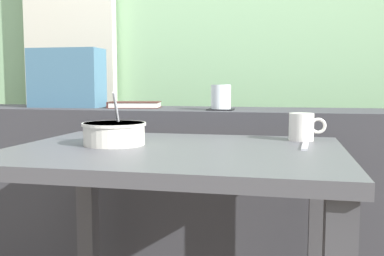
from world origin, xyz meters
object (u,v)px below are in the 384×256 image
object	(u,v)px
coaster_square	(221,109)
ceramic_mug	(302,127)
breakfast_table	(175,196)
closed_book	(135,105)
juice_glass	(221,98)
soup_bowl	(114,134)
throw_pillow	(67,78)
fork_utensil	(305,145)

from	to	relation	value
coaster_square	ceramic_mug	size ratio (longest dim) A/B	0.88
breakfast_table	closed_book	xyz separation A→B (m)	(-0.36, 0.67, 0.22)
closed_book	ceramic_mug	xyz separation A→B (m)	(0.70, -0.43, -0.04)
breakfast_table	juice_glass	size ratio (longest dim) A/B	9.48
soup_bowl	ceramic_mug	xyz separation A→B (m)	(0.53, 0.22, 0.01)
juice_glass	closed_book	bearing A→B (deg)	166.68
juice_glass	throw_pillow	world-z (taller)	throw_pillow
coaster_square	juice_glass	distance (m)	0.04
closed_book	soup_bowl	world-z (taller)	soup_bowl
coaster_square	soup_bowl	distance (m)	0.60
coaster_square	juice_glass	xyz separation A→B (m)	(0.00, 0.00, 0.04)
soup_bowl	coaster_square	bearing A→B (deg)	67.89
throw_pillow	soup_bowl	size ratio (longest dim) A/B	1.74
closed_book	ceramic_mug	size ratio (longest dim) A/B	2.13
closed_book	soup_bowl	xyz separation A→B (m)	(0.17, -0.65, -0.05)
coaster_square	juice_glass	world-z (taller)	juice_glass
closed_book	fork_utensil	size ratio (longest dim) A/B	1.41
juice_glass	throw_pillow	bearing A→B (deg)	173.72
soup_bowl	fork_utensil	world-z (taller)	soup_bowl
throw_pillow	soup_bowl	distance (m)	0.81
juice_glass	throw_pillow	xyz separation A→B (m)	(-0.71, 0.08, 0.08)
throw_pillow	ceramic_mug	size ratio (longest dim) A/B	2.83
coaster_square	ceramic_mug	distance (m)	0.46
coaster_square	closed_book	distance (m)	0.41
breakfast_table	closed_book	bearing A→B (deg)	117.93
breakfast_table	closed_book	world-z (taller)	closed_book
coaster_square	fork_utensil	size ratio (longest dim) A/B	0.59
closed_book	throw_pillow	size ratio (longest dim) A/B	0.75
breakfast_table	closed_book	size ratio (longest dim) A/B	3.79
soup_bowl	fork_utensil	size ratio (longest dim) A/B	1.08
fork_utensil	closed_book	bearing A→B (deg)	145.42
juice_glass	soup_bowl	size ratio (longest dim) A/B	0.52
ceramic_mug	juice_glass	bearing A→B (deg)	132.08
breakfast_table	closed_book	distance (m)	0.79
coaster_square	breakfast_table	bearing A→B (deg)	-93.89
breakfast_table	ceramic_mug	bearing A→B (deg)	34.77
ceramic_mug	closed_book	bearing A→B (deg)	148.35
breakfast_table	ceramic_mug	world-z (taller)	ceramic_mug
closed_book	fork_utensil	distance (m)	0.91
juice_glass	closed_book	size ratio (longest dim) A/B	0.40
coaster_square	soup_bowl	bearing A→B (deg)	-112.11
ceramic_mug	fork_utensil	bearing A→B (deg)	-87.53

